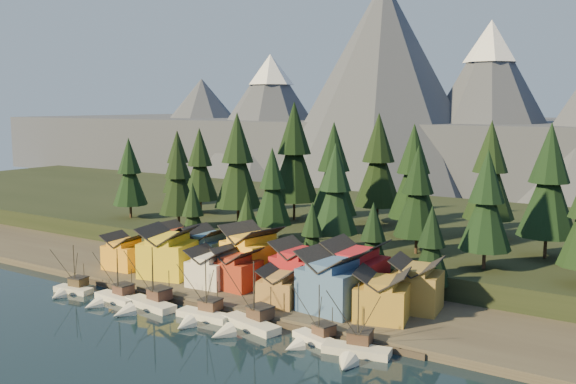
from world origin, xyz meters
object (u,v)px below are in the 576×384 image
Objects in this scene: boat_6 at (355,342)px; house_front_0 at (124,250)px; house_front_1 at (168,250)px; boat_0 at (70,283)px; boat_2 at (145,297)px; boat_1 at (111,292)px; boat_4 at (245,316)px; boat_5 at (312,332)px; house_back_1 at (209,247)px; boat_3 at (200,308)px; house_back_0 at (177,243)px.

boat_6 is 65.95m from house_front_0.
house_front_1 is (12.65, 0.67, 1.49)m from house_front_0.
boat_2 is (19.92, 1.15, 0.18)m from boat_0.
house_front_1 reaches higher than boat_1.
boat_4 is at bearing -4.25° from boat_0.
house_front_0 is (-56.29, 12.62, 3.61)m from boat_5.
boat_3 is at bearing -52.46° from house_back_1.
house_front_1 reaches higher than house_back_1.
house_back_0 is 9.07m from house_back_1.
house_front_1 reaches higher than boat_6.
boat_3 is 37.00m from house_front_0.
boat_2 is at bearing -73.56° from house_front_1.
house_back_1 is at bearing 52.68° from boat_0.
boat_4 is at bearing 167.87° from boat_6.
boat_2 reaches higher than boat_1.
house_front_1 is (-43.64, 13.29, 5.10)m from boat_5.
house_front_0 is (-21.41, 14.81, 3.24)m from boat_2.
boat_6 is at bearing 7.29° from boat_1.
house_back_0 reaches higher than boat_1.
house_back_1 is (16.07, 9.88, 0.87)m from house_front_0.
boat_5 is at bearing -28.87° from house_back_1.
boat_0 is 0.84× the size of boat_2.
boat_0 is 16.40m from house_front_0.
boat_0 is 0.88× the size of house_front_1.
boat_3 is 1.41× the size of house_front_0.
boat_6 is (51.55, 1.75, 0.17)m from boat_1.
boat_6 is 53.93m from house_back_1.
boat_4 is 36.15m from house_back_1.
boat_1 is at bearing -55.38° from house_front_0.
boat_4 is (22.10, 1.53, -0.02)m from boat_2.
house_back_1 is at bearing 142.82° from boat_6.
boat_1 is at bearing -4.80° from boat_0.
boat_1 is 0.89× the size of boat_2.
boat_5 is at bearing -18.04° from house_front_0.
house_back_0 is at bearing 109.36° from house_front_1.
house_back_1 is at bearing 56.52° from house_front_1.
boat_0 reaches higher than boat_5.
boat_2 is 25.60m from house_back_1.
house_front_0 is (-34.12, 13.91, 3.38)m from boat_3.
boat_1 is 25.93m from house_back_0.
house_front_1 is (-8.76, 15.49, 4.73)m from boat_2.
boat_5 is (22.17, 1.30, -0.23)m from boat_3.
boat_5 is 0.86× the size of house_front_1.
boat_2 reaches higher than boat_6.
boat_2 reaches higher than boat_0.
house_front_0 is (-43.51, 13.29, 3.26)m from boat_4.
boat_3 reaches higher than boat_0.
house_back_0 is (-49.27, 22.16, 4.42)m from boat_5.
house_back_0 is at bearing 69.89° from boat_0.
house_front_1 reaches higher than boat_5.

